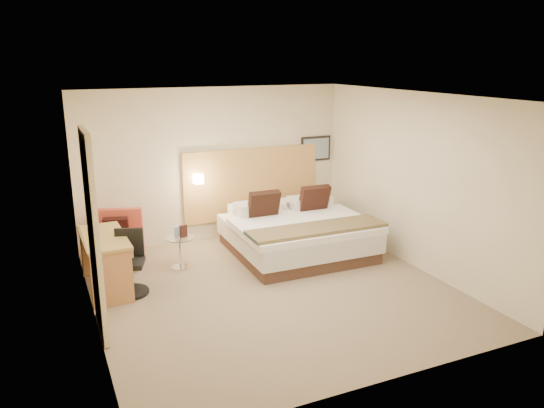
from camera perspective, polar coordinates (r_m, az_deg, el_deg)
name	(u,v)px	position (r m, az deg, el deg)	size (l,w,h in m)	color
floor	(272,290)	(7.64, 0.03, -9.19)	(4.80, 5.00, 0.02)	#7C6A53
ceiling	(272,95)	(6.96, 0.04, 11.61)	(4.80, 5.00, 0.02)	white
wall_back	(214,164)	(9.47, -6.21, 4.25)	(4.80, 0.02, 2.70)	beige
wall_front	(382,260)	(5.11, 11.70, -5.88)	(4.80, 0.02, 2.70)	beige
wall_left	(86,219)	(6.61, -19.41, -1.51)	(0.02, 5.00, 2.70)	beige
wall_right	(415,181)	(8.43, 15.17, 2.40)	(0.02, 5.00, 2.70)	beige
headboard_panel	(252,183)	(9.75, -2.15, 2.26)	(2.60, 0.04, 1.30)	#BD8949
art_frame	(316,149)	(10.21, 4.72, 5.96)	(0.62, 0.03, 0.47)	black
art_canvas	(316,149)	(10.19, 4.77, 5.95)	(0.54, 0.01, 0.39)	slate
lamp_arm	(197,178)	(9.33, -8.04, 2.76)	(0.02, 0.02, 0.12)	white
lamp_shade	(198,179)	(9.27, -7.94, 2.69)	(0.15, 0.15, 0.15)	#F3E2BD
curtain	(93,235)	(6.41, -18.65, -3.17)	(0.06, 0.90, 2.42)	beige
bottle_a	(176,232)	(8.31, -10.32, -2.98)	(0.05, 0.05, 0.18)	#9CBCF2
bottle_b	(177,231)	(8.34, -10.16, -2.90)	(0.05, 0.05, 0.18)	#8EB3DB
menu_folder	(183,231)	(8.30, -9.51, -2.90)	(0.12, 0.04, 0.20)	#361A16
bed	(297,233)	(8.89, 2.66, -3.12)	(2.22, 2.13, 1.06)	#442C22
lounge_chair	(116,244)	(8.75, -16.42, -4.12)	(0.97, 0.91, 0.85)	#A1814C
side_table	(180,251)	(8.39, -9.83, -5.00)	(0.54, 0.54, 0.50)	silver
desk	(106,247)	(7.77, -17.42, -4.46)	(0.61, 1.28, 0.79)	#AB8843
desk_chair	(130,268)	(7.65, -15.07, -6.66)	(0.64, 0.64, 0.89)	black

